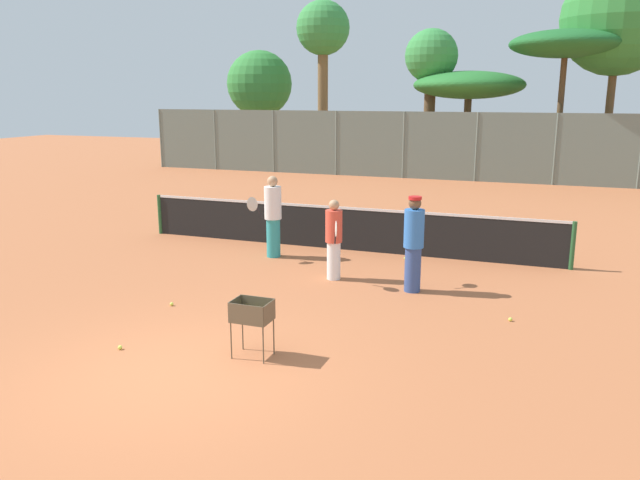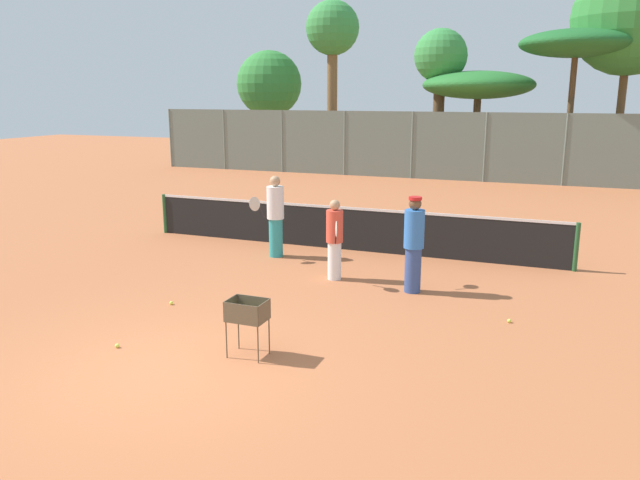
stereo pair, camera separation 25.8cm
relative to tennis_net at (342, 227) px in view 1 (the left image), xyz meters
name	(u,v)px [view 1 (the left image)]	position (x,y,z in m)	size (l,w,h in m)	color
ground_plane	(173,373)	(0.00, -7.47, -0.56)	(80.00, 80.00, 0.00)	#B7663D
tennis_net	(342,227)	(0.00, 0.00, 0.00)	(10.61, 0.10, 1.07)	#26592D
back_fence	(439,146)	(0.00, 13.72, 0.93)	(29.04, 0.08, 2.98)	slate
tree_0	(566,45)	(4.90, 15.44, 5.22)	(4.70, 4.70, 6.41)	brown
tree_1	(469,86)	(0.81, 16.48, 3.56)	(5.17, 5.17, 4.80)	brown
tree_2	(619,19)	(6.93, 16.48, 6.29)	(4.79, 4.79, 9.27)	brown
tree_3	(431,61)	(-0.98, 16.31, 4.69)	(2.50, 2.50, 6.74)	brown
tree_4	(323,34)	(-7.08, 18.11, 6.26)	(2.82, 2.82, 8.54)	brown
tree_5	(260,84)	(-10.94, 18.36, 3.71)	(3.64, 3.64, 6.12)	brown
player_white_outfit	(334,239)	(0.62, -2.47, 0.30)	(0.48, 0.85, 1.66)	white
player_red_cap	(414,243)	(2.31, -2.70, 0.41)	(0.44, 0.92, 1.86)	#334C8C
player_yellow_shirt	(273,216)	(-1.31, -1.22, 0.42)	(0.59, 0.87, 1.91)	teal
ball_cart	(252,316)	(0.79, -6.58, 0.07)	(0.56, 0.41, 0.86)	brown
tennis_ball_1	(120,347)	(-1.20, -7.04, -0.53)	(0.07, 0.07, 0.07)	#D1E54C
tennis_ball_2	(405,258)	(1.68, -0.44, -0.53)	(0.07, 0.07, 0.07)	#D1E54C
tennis_ball_3	(510,319)	(4.22, -3.77, -0.53)	(0.07, 0.07, 0.07)	#D1E54C
tennis_ball_4	(172,304)	(-1.59, -5.07, -0.53)	(0.07, 0.07, 0.07)	#D1E54C
parked_car	(553,161)	(4.79, 17.14, 0.10)	(4.20, 1.70, 1.60)	#B2B7BC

